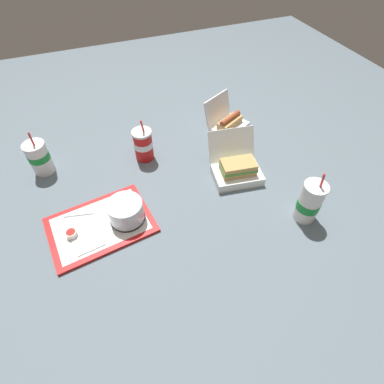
{
  "coord_description": "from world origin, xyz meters",
  "views": [
    {
      "loc": [
        -0.26,
        -0.76,
        0.92
      ],
      "look_at": [
        0.03,
        -0.04,
        0.05
      ],
      "focal_mm": 28.0,
      "sensor_mm": 36.0,
      "label": 1
    }
  ],
  "objects_px": {
    "plastic_fork": "(79,214)",
    "cake_container": "(126,212)",
    "clamshell_hotdog_left": "(228,124)",
    "clamshell_sandwich_corner": "(237,169)",
    "food_tray": "(101,225)",
    "soda_cup_corner": "(143,145)",
    "soda_cup_left": "(309,202)",
    "soda_cup_center": "(39,158)",
    "ketchup_cup": "(72,234)"
  },
  "relations": [
    {
      "from": "clamshell_sandwich_corner",
      "to": "cake_container",
      "type": "bearing_deg",
      "value": -172.94
    },
    {
      "from": "ketchup_cup",
      "to": "soda_cup_center",
      "type": "xyz_separation_m",
      "value": [
        -0.07,
        0.4,
        0.05
      ]
    },
    {
      "from": "clamshell_hotdog_left",
      "to": "clamshell_sandwich_corner",
      "type": "distance_m",
      "value": 0.32
    },
    {
      "from": "cake_container",
      "to": "ketchup_cup",
      "type": "relative_size",
      "value": 3.3
    },
    {
      "from": "plastic_fork",
      "to": "soda_cup_center",
      "type": "relative_size",
      "value": 0.53
    },
    {
      "from": "clamshell_hotdog_left",
      "to": "soda_cup_center",
      "type": "xyz_separation_m",
      "value": [
        -0.87,
        0.03,
        0.04
      ]
    },
    {
      "from": "food_tray",
      "to": "soda_cup_corner",
      "type": "xyz_separation_m",
      "value": [
        0.26,
        0.31,
        0.07
      ]
    },
    {
      "from": "ketchup_cup",
      "to": "soda_cup_corner",
      "type": "xyz_separation_m",
      "value": [
        0.36,
        0.33,
        0.05
      ]
    },
    {
      "from": "soda_cup_left",
      "to": "clamshell_hotdog_left",
      "type": "bearing_deg",
      "value": 93.22
    },
    {
      "from": "ketchup_cup",
      "to": "soda_cup_left",
      "type": "xyz_separation_m",
      "value": [
        0.83,
        -0.22,
        0.06
      ]
    },
    {
      "from": "food_tray",
      "to": "ketchup_cup",
      "type": "distance_m",
      "value": 0.1
    },
    {
      "from": "ketchup_cup",
      "to": "clamshell_hotdog_left",
      "type": "height_order",
      "value": "clamshell_hotdog_left"
    },
    {
      "from": "cake_container",
      "to": "clamshell_sandwich_corner",
      "type": "distance_m",
      "value": 0.49
    },
    {
      "from": "food_tray",
      "to": "clamshell_hotdog_left",
      "type": "distance_m",
      "value": 0.78
    },
    {
      "from": "food_tray",
      "to": "clamshell_sandwich_corner",
      "type": "bearing_deg",
      "value": 4.7
    },
    {
      "from": "clamshell_hotdog_left",
      "to": "clamshell_sandwich_corner",
      "type": "height_order",
      "value": "clamshell_sandwich_corner"
    },
    {
      "from": "plastic_fork",
      "to": "clamshell_sandwich_corner",
      "type": "distance_m",
      "value": 0.65
    },
    {
      "from": "plastic_fork",
      "to": "clamshell_sandwich_corner",
      "type": "height_order",
      "value": "clamshell_sandwich_corner"
    },
    {
      "from": "ketchup_cup",
      "to": "clamshell_sandwich_corner",
      "type": "bearing_deg",
      "value": 5.36
    },
    {
      "from": "ketchup_cup",
      "to": "clamshell_hotdog_left",
      "type": "distance_m",
      "value": 0.88
    },
    {
      "from": "plastic_fork",
      "to": "soda_cup_left",
      "type": "distance_m",
      "value": 0.86
    },
    {
      "from": "clamshell_hotdog_left",
      "to": "soda_cup_left",
      "type": "xyz_separation_m",
      "value": [
        0.03,
        -0.59,
        0.04
      ]
    },
    {
      "from": "soda_cup_left",
      "to": "plastic_fork",
      "type": "bearing_deg",
      "value": 158.47
    },
    {
      "from": "clamshell_sandwich_corner",
      "to": "soda_cup_center",
      "type": "xyz_separation_m",
      "value": [
        -0.76,
        0.34,
        0.03
      ]
    },
    {
      "from": "plastic_fork",
      "to": "cake_container",
      "type": "bearing_deg",
      "value": -13.98
    },
    {
      "from": "food_tray",
      "to": "clamshell_hotdog_left",
      "type": "relative_size",
      "value": 1.75
    },
    {
      "from": "ketchup_cup",
      "to": "soda_cup_corner",
      "type": "relative_size",
      "value": 0.19
    },
    {
      "from": "food_tray",
      "to": "clamshell_sandwich_corner",
      "type": "xyz_separation_m",
      "value": [
        0.59,
        0.05,
        0.04
      ]
    },
    {
      "from": "clamshell_sandwich_corner",
      "to": "ketchup_cup",
      "type": "bearing_deg",
      "value": -174.64
    },
    {
      "from": "food_tray",
      "to": "clamshell_sandwich_corner",
      "type": "distance_m",
      "value": 0.59
    },
    {
      "from": "food_tray",
      "to": "cake_container",
      "type": "distance_m",
      "value": 0.11
    },
    {
      "from": "food_tray",
      "to": "cake_container",
      "type": "xyz_separation_m",
      "value": [
        0.1,
        -0.01,
        0.05
      ]
    },
    {
      "from": "clamshell_hotdog_left",
      "to": "soda_cup_left",
      "type": "distance_m",
      "value": 0.6
    },
    {
      "from": "clamshell_hotdog_left",
      "to": "soda_cup_corner",
      "type": "relative_size",
      "value": 1.11
    },
    {
      "from": "plastic_fork",
      "to": "soda_cup_center",
      "type": "xyz_separation_m",
      "value": [
        -0.11,
        0.31,
        0.06
      ]
    },
    {
      "from": "soda_cup_left",
      "to": "soda_cup_center",
      "type": "height_order",
      "value": "soda_cup_left"
    },
    {
      "from": "soda_cup_center",
      "to": "ketchup_cup",
      "type": "bearing_deg",
      "value": -79.91
    },
    {
      "from": "food_tray",
      "to": "soda_cup_center",
      "type": "xyz_separation_m",
      "value": [
        -0.17,
        0.39,
        0.07
      ]
    },
    {
      "from": "cake_container",
      "to": "plastic_fork",
      "type": "distance_m",
      "value": 0.19
    },
    {
      "from": "ketchup_cup",
      "to": "soda_cup_left",
      "type": "height_order",
      "value": "soda_cup_left"
    },
    {
      "from": "cake_container",
      "to": "clamshell_hotdog_left",
      "type": "xyz_separation_m",
      "value": [
        0.59,
        0.36,
        -0.01
      ]
    },
    {
      "from": "ketchup_cup",
      "to": "plastic_fork",
      "type": "relative_size",
      "value": 0.36
    },
    {
      "from": "cake_container",
      "to": "soda_cup_left",
      "type": "xyz_separation_m",
      "value": [
        0.63,
        -0.23,
        0.03
      ]
    },
    {
      "from": "soda_cup_corner",
      "to": "soda_cup_center",
      "type": "relative_size",
      "value": 0.99
    },
    {
      "from": "clamshell_hotdog_left",
      "to": "soda_cup_center",
      "type": "height_order",
      "value": "soda_cup_center"
    },
    {
      "from": "ketchup_cup",
      "to": "clamshell_sandwich_corner",
      "type": "height_order",
      "value": "clamshell_sandwich_corner"
    },
    {
      "from": "food_tray",
      "to": "soda_cup_center",
      "type": "height_order",
      "value": "soda_cup_center"
    },
    {
      "from": "soda_cup_corner",
      "to": "soda_cup_left",
      "type": "bearing_deg",
      "value": -49.52
    },
    {
      "from": "clamshell_hotdog_left",
      "to": "food_tray",
      "type": "bearing_deg",
      "value": -153.13
    },
    {
      "from": "food_tray",
      "to": "ketchup_cup",
      "type": "height_order",
      "value": "ketchup_cup"
    }
  ]
}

